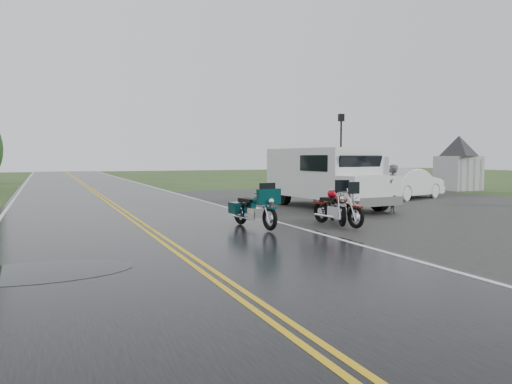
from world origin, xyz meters
TOP-DOWN VIEW (x-y plane):
  - ground at (0.00, 0.00)m, footprint 120.00×120.00m
  - road at (0.00, 10.00)m, footprint 8.00×100.00m
  - parking_pad at (11.00, 5.00)m, footprint 14.00×24.00m
  - visitor_center at (20.00, 12.00)m, footprint 16.00×10.00m
  - motorcycle_red at (5.06, 0.58)m, footprint 0.98×2.13m
  - motorcycle_teal at (2.81, 1.12)m, footprint 1.06×2.18m
  - motorcycle_silver at (4.91, 0.99)m, footprint 1.50×2.25m
  - van_white at (6.66, 3.94)m, footprint 2.75×6.12m
  - person_at_van at (8.35, 3.30)m, footprint 0.71×0.71m
  - sedan_white at (12.98, 7.99)m, footprint 4.48×2.81m
  - lamp_post_far_right at (13.43, 14.42)m, footprint 0.38×0.38m

SIDE VIEW (x-z plane):
  - ground at x=0.00m, z-range 0.00..0.00m
  - parking_pad at x=11.00m, z-range 0.00..0.03m
  - road at x=0.00m, z-range 0.00..0.04m
  - motorcycle_red at x=5.06m, z-range 0.00..1.22m
  - motorcycle_teal at x=2.81m, z-range 0.00..1.24m
  - motorcycle_silver at x=4.91m, z-range 0.00..1.25m
  - sedan_white at x=12.98m, z-range 0.00..1.39m
  - person_at_van at x=8.35m, z-range 0.00..1.66m
  - van_white at x=6.66m, z-range 0.00..2.34m
  - lamp_post_far_right at x=13.43m, z-range 0.00..4.49m
  - visitor_center at x=20.00m, z-range 0.00..4.80m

